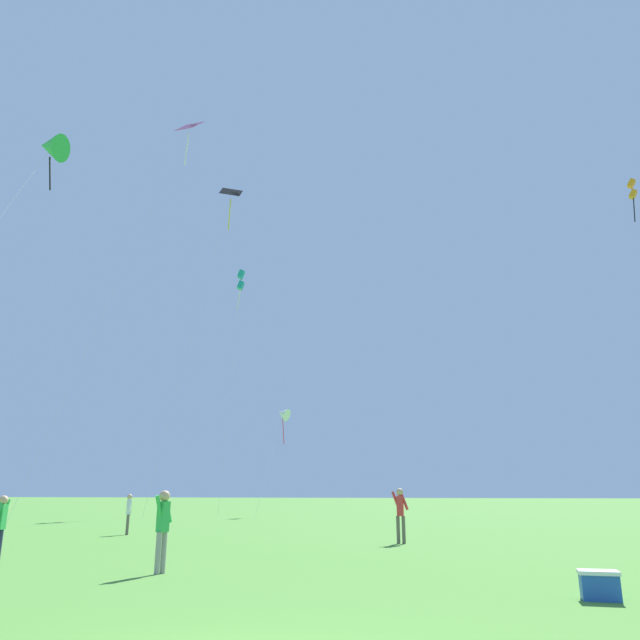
# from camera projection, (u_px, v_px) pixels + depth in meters

# --- Properties ---
(kite_pink_low) EXTENTS (4.98, 10.58, 30.06)m
(kite_pink_low) POSITION_uv_depth(u_px,v_px,m) (185.00, 140.00, 47.28)
(kite_pink_low) COLOR pink
(kite_pink_low) RESTS_ON ground_plane
(kite_orange_box) EXTENTS (0.79, 6.06, 26.09)m
(kite_orange_box) POSITION_uv_depth(u_px,v_px,m) (633.00, 191.00, 49.17)
(kite_orange_box) COLOR orange
(kite_orange_box) RESTS_ON ground_plane
(kite_black_large) EXTENTS (2.81, 8.32, 27.49)m
(kite_black_large) POSITION_uv_depth(u_px,v_px,m) (229.00, 206.00, 52.53)
(kite_black_large) COLOR black
(kite_black_large) RESTS_ON ground_plane
(kite_teal_box) EXTENTS (1.46, 5.77, 21.38)m
(kite_teal_box) POSITION_uv_depth(u_px,v_px,m) (241.00, 281.00, 56.01)
(kite_teal_box) COLOR teal
(kite_teal_box) RESTS_ON ground_plane
(kite_green_small) EXTENTS (2.85, 10.50, 16.99)m
(kite_green_small) POSITION_uv_depth(u_px,v_px,m) (51.00, 147.00, 26.80)
(kite_green_small) COLOR green
(kite_green_small) RESTS_ON ground_plane
(kite_white_distant) EXTENTS (1.26, 7.60, 8.09)m
(kite_white_distant) POSITION_uv_depth(u_px,v_px,m) (283.00, 414.00, 47.15)
(kite_white_distant) COLOR white
(kite_white_distant) RESTS_ON ground_plane
(person_in_blue_jacket) EXTENTS (0.57, 0.24, 1.77)m
(person_in_blue_jacket) POSITION_uv_depth(u_px,v_px,m) (400.00, 510.00, 20.38)
(person_in_blue_jacket) COLOR #665B4C
(person_in_blue_jacket) RESTS_ON ground_plane
(person_with_spool) EXTENTS (0.23, 0.54, 1.67)m
(person_with_spool) POSITION_uv_depth(u_px,v_px,m) (163.00, 523.00, 12.89)
(person_with_spool) COLOR gray
(person_with_spool) RESTS_ON ground_plane
(person_far_back) EXTENTS (0.21, 0.50, 1.56)m
(person_far_back) POSITION_uv_depth(u_px,v_px,m) (1.00, 522.00, 14.67)
(person_far_back) COLOR #2D3351
(person_far_back) RESTS_ON ground_plane
(person_child_small) EXTENTS (0.36, 0.45, 1.57)m
(person_child_small) POSITION_uv_depth(u_px,v_px,m) (129.00, 510.00, 24.60)
(person_child_small) COLOR #665B4C
(person_child_small) RESTS_ON ground_plane
(picnic_cooler) EXTENTS (0.60, 0.40, 0.44)m
(picnic_cooler) POSITION_uv_depth(u_px,v_px,m) (600.00, 585.00, 9.57)
(picnic_cooler) COLOR #2351B2
(picnic_cooler) RESTS_ON ground_plane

